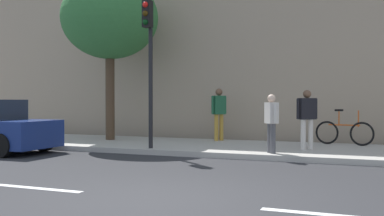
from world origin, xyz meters
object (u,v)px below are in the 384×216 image
object	(u,v)px
pedestrian_near_pole	(219,110)
bicycle_leaning	(344,132)
pedestrian_with_backpack	(271,119)
traffic_light	(149,49)
street_tree	(110,18)
pedestrian_in_red_top	(307,114)

from	to	relation	value
pedestrian_near_pole	bicycle_leaning	world-z (taller)	pedestrian_near_pole
pedestrian_with_backpack	pedestrian_near_pole	world-z (taller)	pedestrian_near_pole
traffic_light	pedestrian_with_backpack	distance (m)	3.95
traffic_light	pedestrian_with_backpack	xyz separation A→B (m)	(3.44, 0.23, -1.93)
traffic_light	street_tree	world-z (taller)	street_tree
pedestrian_in_red_top	bicycle_leaning	xyz separation A→B (m)	(0.88, 1.68, -0.60)
pedestrian_with_backpack	pedestrian_near_pole	xyz separation A→B (m)	(-2.47, 3.00, 0.18)
traffic_light	pedestrian_near_pole	xyz separation A→B (m)	(0.96, 3.23, -1.75)
pedestrian_in_red_top	bicycle_leaning	distance (m)	1.99
traffic_light	pedestrian_in_red_top	xyz separation A→B (m)	(4.13, 1.52, -1.81)
pedestrian_near_pole	street_tree	bearing A→B (deg)	-163.01
pedestrian_near_pole	pedestrian_in_red_top	bearing A→B (deg)	-28.30
street_tree	pedestrian_with_backpack	world-z (taller)	street_tree
pedestrian_in_red_top	street_tree	bearing A→B (deg)	174.84
street_tree	pedestrian_in_red_top	bearing A→B (deg)	-5.16
street_tree	pedestrian_with_backpack	xyz separation A→B (m)	(6.07, -1.90, -3.32)
street_tree	pedestrian_near_pole	distance (m)	4.90
street_tree	pedestrian_near_pole	xyz separation A→B (m)	(3.59, 1.10, -3.14)
pedestrian_near_pole	bicycle_leaning	size ratio (longest dim) A/B	1.01
pedestrian_with_backpack	bicycle_leaning	bearing A→B (deg)	62.07
street_tree	pedestrian_with_backpack	size ratio (longest dim) A/B	3.72
pedestrian_in_red_top	pedestrian_with_backpack	bearing A→B (deg)	-118.35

